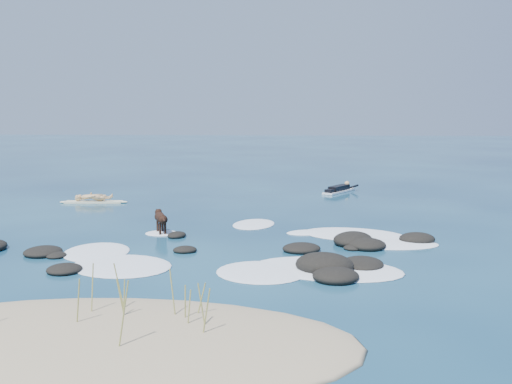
{
  "coord_description": "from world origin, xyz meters",
  "views": [
    {
      "loc": [
        3.27,
        -17.18,
        3.87
      ],
      "look_at": [
        1.82,
        4.0,
        0.9
      ],
      "focal_mm": 40.0,
      "sensor_mm": 36.0,
      "label": 1
    }
  ],
  "objects": [
    {
      "name": "dog",
      "position": [
        -1.0,
        0.49,
        0.52
      ],
      "size": [
        0.65,
        1.17,
        0.79
      ],
      "rotation": [
        0.0,
        0.0,
        1.99
      ],
      "color": "black",
      "rests_on": "ground"
    },
    {
      "name": "paddling_surfer_rig",
      "position": [
        5.45,
        10.61,
        0.16
      ],
      "size": [
        1.87,
        2.47,
        0.46
      ],
      "rotation": [
        0.0,
        0.0,
        1.01
      ],
      "color": "white",
      "rests_on": "ground"
    },
    {
      "name": "breaking_foam",
      "position": [
        2.01,
        -1.65,
        0.01
      ],
      "size": [
        14.84,
        8.44,
        0.12
      ],
      "color": "white",
      "rests_on": "ground"
    },
    {
      "name": "reef_rocks",
      "position": [
        2.77,
        -2.12,
        0.1
      ],
      "size": [
        13.65,
        5.42,
        0.59
      ],
      "color": "black",
      "rests_on": "ground"
    },
    {
      "name": "ground",
      "position": [
        0.0,
        0.0,
        0.0
      ],
      "size": [
        160.0,
        160.0,
        0.0
      ],
      "primitive_type": "plane",
      "color": "#0A2642",
      "rests_on": "ground"
    },
    {
      "name": "sand_dune",
      "position": [
        0.0,
        -8.2,
        0.0
      ],
      "size": [
        9.0,
        4.4,
        0.6
      ],
      "primitive_type": "ellipsoid",
      "color": "#9E8966",
      "rests_on": "ground"
    },
    {
      "name": "standing_surfer_rig",
      "position": [
        -5.37,
        6.52,
        0.66
      ],
      "size": [
        2.93,
        0.7,
        1.66
      ],
      "rotation": [
        0.0,
        0.0,
        0.08
      ],
      "color": "#F3EFC3",
      "rests_on": "ground"
    },
    {
      "name": "dune_grass",
      "position": [
        0.45,
        -7.85,
        0.59
      ],
      "size": [
        3.99,
        1.88,
        1.21
      ],
      "color": "olive",
      "rests_on": "ground"
    }
  ]
}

